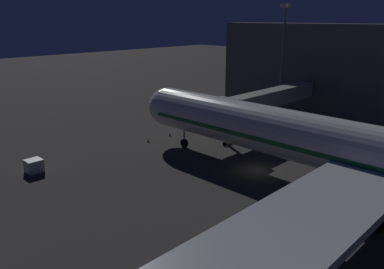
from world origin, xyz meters
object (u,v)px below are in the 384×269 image
object	(u,v)px
baggage_container_far_row	(34,166)
traffic_cone_nose_port	(170,134)
airliner_at_gate	(375,156)
jet_bridge	(261,100)
apron_floodlight_mast	(282,54)
traffic_cone_nose_starboard	(148,140)

from	to	relation	value
baggage_container_far_row	traffic_cone_nose_port	xyz separation A→B (m)	(-21.35, 0.70, -0.51)
airliner_at_gate	jet_bridge	bearing A→B (deg)	-120.78
traffic_cone_nose_port	apron_floodlight_mast	bearing A→B (deg)	168.02
airliner_at_gate	jet_bridge	world-z (taller)	airliner_at_gate
baggage_container_far_row	traffic_cone_nose_port	size ratio (longest dim) A/B	3.31
apron_floodlight_mast	baggage_container_far_row	world-z (taller)	apron_floodlight_mast
baggage_container_far_row	traffic_cone_nose_starboard	size ratio (longest dim) A/B	3.31
apron_floodlight_mast	traffic_cone_nose_starboard	xyz separation A→B (m)	(27.70, -4.95, -11.26)
apron_floodlight_mast	traffic_cone_nose_port	bearing A→B (deg)	-11.98
baggage_container_far_row	traffic_cone_nose_starboard	distance (m)	16.97
traffic_cone_nose_starboard	baggage_container_far_row	bearing A→B (deg)	-2.38
baggage_container_far_row	airliner_at_gate	bearing A→B (deg)	120.90
airliner_at_gate	baggage_container_far_row	world-z (taller)	airliner_at_gate
airliner_at_gate	traffic_cone_nose_port	xyz separation A→B (m)	(-2.20, -31.30, -4.99)
apron_floodlight_mast	baggage_container_far_row	bearing A→B (deg)	-7.21
baggage_container_far_row	traffic_cone_nose_starboard	world-z (taller)	baggage_container_far_row
traffic_cone_nose_port	traffic_cone_nose_starboard	size ratio (longest dim) A/B	1.00
jet_bridge	traffic_cone_nose_port	distance (m)	15.21
jet_bridge	traffic_cone_nose_port	bearing A→B (deg)	-40.25
baggage_container_far_row	traffic_cone_nose_port	world-z (taller)	baggage_container_far_row
traffic_cone_nose_port	baggage_container_far_row	bearing A→B (deg)	-1.89
traffic_cone_nose_port	jet_bridge	bearing A→B (deg)	139.75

